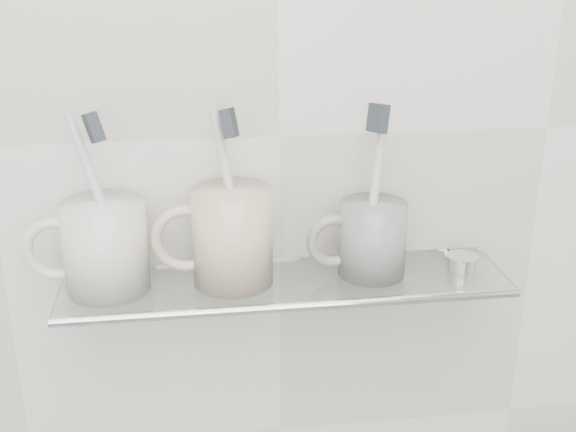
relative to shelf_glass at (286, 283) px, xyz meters
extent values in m
plane|color=silver|center=(0.00, 0.06, 0.15)|extent=(2.50, 0.00, 2.50)
cube|color=silver|center=(0.00, 0.00, 0.00)|extent=(0.50, 0.12, 0.01)
cylinder|color=silver|center=(0.00, -0.06, 0.00)|extent=(0.50, 0.01, 0.01)
cylinder|color=silver|center=(-0.21, 0.05, -0.01)|extent=(0.02, 0.03, 0.02)
cylinder|color=silver|center=(0.21, 0.05, -0.01)|extent=(0.02, 0.03, 0.02)
cylinder|color=silver|center=(-0.19, 0.00, 0.05)|extent=(0.10, 0.10, 0.10)
torus|color=silver|center=(-0.25, 0.00, 0.05)|extent=(0.07, 0.01, 0.07)
cylinder|color=silver|center=(-0.19, 0.00, 0.10)|extent=(0.06, 0.04, 0.18)
cube|color=#292F34|center=(-0.19, 0.00, 0.19)|extent=(0.03, 0.03, 0.04)
cylinder|color=beige|center=(-0.06, 0.00, 0.06)|extent=(0.11, 0.11, 0.11)
torus|color=beige|center=(-0.11, 0.00, 0.06)|extent=(0.08, 0.01, 0.08)
cylinder|color=silver|center=(-0.06, 0.00, 0.10)|extent=(0.04, 0.05, 0.19)
cube|color=#292F34|center=(-0.06, 0.00, 0.19)|extent=(0.02, 0.03, 0.03)
cylinder|color=silver|center=(0.10, 0.00, 0.05)|extent=(0.08, 0.08, 0.09)
torus|color=silver|center=(0.05, 0.00, 0.05)|extent=(0.06, 0.01, 0.06)
cylinder|color=silver|center=(0.10, 0.00, 0.10)|extent=(0.04, 0.04, 0.19)
cube|color=#292F34|center=(0.10, 0.00, 0.19)|extent=(0.02, 0.03, 0.03)
cylinder|color=silver|center=(0.21, 0.00, 0.01)|extent=(0.04, 0.04, 0.02)
camera|label=1|loc=(-0.10, -0.72, 0.36)|focal=45.00mm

